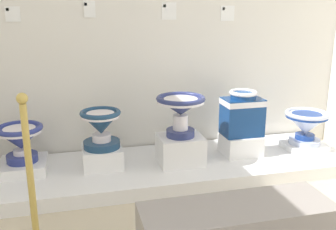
{
  "coord_description": "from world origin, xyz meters",
  "views": [
    {
      "loc": [
        1.01,
        -0.41,
        1.44
      ],
      "look_at": [
        1.79,
        2.68,
        0.55
      ],
      "focal_mm": 41.18,
      "sensor_mm": 36.0,
      "label": 1
    }
  ],
  "objects_px": {
    "plinth_block_rightmost": "(304,146)",
    "antique_toilet_pale_glazed": "(242,112)",
    "plinth_block_slender_white": "(102,157)",
    "plinth_block_tall_cobalt": "(180,149)",
    "info_placard_first": "(13,14)",
    "antique_toilet_tall_cobalt": "(181,108)",
    "plinth_block_pale_glazed": "(241,144)",
    "info_placard_fourth": "(228,13)",
    "antique_toilet_broad_patterned": "(20,138)",
    "stanchion_post_near_left": "(33,207)",
    "info_placard_second": "(89,9)",
    "info_placard_third": "(169,11)",
    "antique_toilet_slender_white": "(101,125)",
    "plinth_block_broad_patterned": "(23,166)",
    "antique_toilet_rightmost": "(306,124)"
  },
  "relations": [
    {
      "from": "plinth_block_slender_white",
      "to": "info_placard_first",
      "type": "relative_size",
      "value": 2.65
    },
    {
      "from": "plinth_block_pale_glazed",
      "to": "info_placard_fourth",
      "type": "height_order",
      "value": "info_placard_fourth"
    },
    {
      "from": "antique_toilet_slender_white",
      "to": "info_placard_first",
      "type": "relative_size",
      "value": 2.74
    },
    {
      "from": "antique_toilet_slender_white",
      "to": "plinth_block_rightmost",
      "type": "xyz_separation_m",
      "value": [
        1.93,
        -0.05,
        -0.34
      ]
    },
    {
      "from": "plinth_block_tall_cobalt",
      "to": "antique_toilet_tall_cobalt",
      "type": "bearing_deg",
      "value": -116.57
    },
    {
      "from": "antique_toilet_tall_cobalt",
      "to": "plinth_block_tall_cobalt",
      "type": "bearing_deg",
      "value": 63.43
    },
    {
      "from": "plinth_block_slender_white",
      "to": "antique_toilet_tall_cobalt",
      "type": "bearing_deg",
      "value": -7.65
    },
    {
      "from": "antique_toilet_slender_white",
      "to": "info_placard_second",
      "type": "bearing_deg",
      "value": 92.81
    },
    {
      "from": "plinth_block_broad_patterned",
      "to": "antique_toilet_pale_glazed",
      "type": "bearing_deg",
      "value": -2.16
    },
    {
      "from": "antique_toilet_tall_cobalt",
      "to": "antique_toilet_pale_glazed",
      "type": "distance_m",
      "value": 0.62
    },
    {
      "from": "antique_toilet_rightmost",
      "to": "stanchion_post_near_left",
      "type": "bearing_deg",
      "value": -159.41
    },
    {
      "from": "plinth_block_slender_white",
      "to": "plinth_block_tall_cobalt",
      "type": "xyz_separation_m",
      "value": [
        0.67,
        -0.09,
        0.04
      ]
    },
    {
      "from": "info_placard_second",
      "to": "antique_toilet_broad_patterned",
      "type": "bearing_deg",
      "value": -149.59
    },
    {
      "from": "plinth_block_rightmost",
      "to": "plinth_block_pale_glazed",
      "type": "bearing_deg",
      "value": 177.47
    },
    {
      "from": "plinth_block_broad_patterned",
      "to": "antique_toilet_slender_white",
      "type": "bearing_deg",
      "value": -4.79
    },
    {
      "from": "plinth_block_slender_white",
      "to": "stanchion_post_near_left",
      "type": "bearing_deg",
      "value": -116.81
    },
    {
      "from": "plinth_block_broad_patterned",
      "to": "plinth_block_slender_white",
      "type": "distance_m",
      "value": 0.66
    },
    {
      "from": "antique_toilet_broad_patterned",
      "to": "antique_toilet_rightmost",
      "type": "distance_m",
      "value": 2.59
    },
    {
      "from": "plinth_block_rightmost",
      "to": "antique_toilet_pale_glazed",
      "type": "bearing_deg",
      "value": 177.47
    },
    {
      "from": "antique_toilet_slender_white",
      "to": "plinth_block_pale_glazed",
      "type": "xyz_separation_m",
      "value": [
        1.28,
        -0.02,
        -0.28
      ]
    },
    {
      "from": "plinth_block_slender_white",
      "to": "antique_toilet_rightmost",
      "type": "xyz_separation_m",
      "value": [
        1.93,
        -0.05,
        0.17
      ]
    },
    {
      "from": "plinth_block_pale_glazed",
      "to": "antique_toilet_pale_glazed",
      "type": "bearing_deg",
      "value": 90.0
    },
    {
      "from": "antique_toilet_pale_glazed",
      "to": "stanchion_post_near_left",
      "type": "relative_size",
      "value": 0.42
    },
    {
      "from": "antique_toilet_broad_patterned",
      "to": "info_placard_third",
      "type": "xyz_separation_m",
      "value": [
        1.35,
        0.37,
        1.0
      ]
    },
    {
      "from": "antique_toilet_slender_white",
      "to": "info_placard_fourth",
      "type": "distance_m",
      "value": 1.62
    },
    {
      "from": "plinth_block_rightmost",
      "to": "info_placard_fourth",
      "type": "relative_size",
      "value": 2.67
    },
    {
      "from": "antique_toilet_tall_cobalt",
      "to": "plinth_block_pale_glazed",
      "type": "height_order",
      "value": "antique_toilet_tall_cobalt"
    },
    {
      "from": "info_placard_second",
      "to": "plinth_block_broad_patterned",
      "type": "bearing_deg",
      "value": -149.59
    },
    {
      "from": "antique_toilet_broad_patterned",
      "to": "info_placard_second",
      "type": "height_order",
      "value": "info_placard_second"
    },
    {
      "from": "antique_toilet_broad_patterned",
      "to": "antique_toilet_tall_cobalt",
      "type": "xyz_separation_m",
      "value": [
        1.32,
        -0.14,
        0.21
      ]
    },
    {
      "from": "antique_toilet_slender_white",
      "to": "antique_toilet_pale_glazed",
      "type": "distance_m",
      "value": 1.28
    },
    {
      "from": "info_placard_first",
      "to": "info_placard_second",
      "type": "height_order",
      "value": "info_placard_second"
    },
    {
      "from": "plinth_block_rightmost",
      "to": "info_placard_fourth",
      "type": "distance_m",
      "value": 1.48
    },
    {
      "from": "plinth_block_tall_cobalt",
      "to": "info_placard_fourth",
      "type": "xyz_separation_m",
      "value": [
        0.61,
        0.52,
        1.15
      ]
    },
    {
      "from": "plinth_block_slender_white",
      "to": "plinth_block_rightmost",
      "type": "bearing_deg",
      "value": -1.39
    },
    {
      "from": "plinth_block_broad_patterned",
      "to": "antique_toilet_broad_patterned",
      "type": "xyz_separation_m",
      "value": [
        0.0,
        0.0,
        0.25
      ]
    },
    {
      "from": "antique_toilet_tall_cobalt",
      "to": "info_placard_third",
      "type": "distance_m",
      "value": 0.94
    },
    {
      "from": "plinth_block_slender_white",
      "to": "antique_toilet_rightmost",
      "type": "bearing_deg",
      "value": -1.39
    },
    {
      "from": "plinth_block_pale_glazed",
      "to": "info_placard_fourth",
      "type": "distance_m",
      "value": 1.26
    },
    {
      "from": "plinth_block_broad_patterned",
      "to": "plinth_block_tall_cobalt",
      "type": "xyz_separation_m",
      "value": [
        1.32,
        -0.14,
        0.08
      ]
    },
    {
      "from": "antique_toilet_broad_patterned",
      "to": "info_placard_fourth",
      "type": "xyz_separation_m",
      "value": [
        1.93,
        0.37,
        0.98
      ]
    },
    {
      "from": "plinth_block_broad_patterned",
      "to": "antique_toilet_tall_cobalt",
      "type": "distance_m",
      "value": 1.41
    },
    {
      "from": "antique_toilet_tall_cobalt",
      "to": "antique_toilet_pale_glazed",
      "type": "relative_size",
      "value": 1.01
    },
    {
      "from": "antique_toilet_rightmost",
      "to": "info_placard_first",
      "type": "relative_size",
      "value": 3.25
    },
    {
      "from": "antique_toilet_tall_cobalt",
      "to": "plinth_block_pale_glazed",
      "type": "relative_size",
      "value": 1.24
    },
    {
      "from": "info_placard_third",
      "to": "info_placard_fourth",
      "type": "height_order",
      "value": "info_placard_third"
    },
    {
      "from": "stanchion_post_near_left",
      "to": "antique_toilet_tall_cobalt",
      "type": "bearing_deg",
      "value": 36.85
    },
    {
      "from": "plinth_block_pale_glazed",
      "to": "info_placard_first",
      "type": "bearing_deg",
      "value": 167.07
    },
    {
      "from": "plinth_block_rightmost",
      "to": "info_placard_second",
      "type": "relative_size",
      "value": 2.7
    },
    {
      "from": "plinth_block_slender_white",
      "to": "info_placard_fourth",
      "type": "distance_m",
      "value": 1.79
    }
  ]
}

